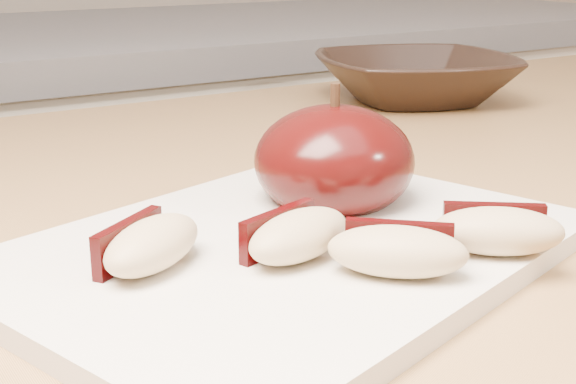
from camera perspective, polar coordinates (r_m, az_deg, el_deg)
cutting_board at (r=0.40m, az=0.00°, el=-4.18°), size 0.33×0.28×0.01m
apple_half at (r=0.46m, az=3.29°, el=2.20°), size 0.12×0.12×0.08m
apple_wedge_a at (r=0.37m, az=-9.80°, el=-3.67°), size 0.07×0.06×0.02m
apple_wedge_b at (r=0.37m, az=0.63°, el=-3.05°), size 0.07×0.05×0.02m
apple_wedge_c at (r=0.36m, az=7.80°, el=-4.14°), size 0.07×0.06×0.02m
apple_wedge_d at (r=0.39m, az=14.67°, el=-2.64°), size 0.07×0.06×0.02m
bowl at (r=0.82m, az=9.01°, el=8.00°), size 0.25×0.25×0.05m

